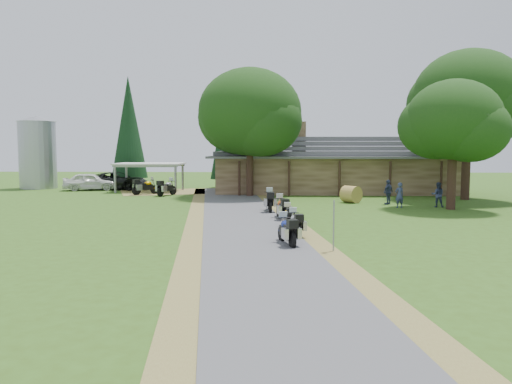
{
  "coord_description": "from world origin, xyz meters",
  "views": [
    {
      "loc": [
        1.02,
        -20.36,
        3.81
      ],
      "look_at": [
        -0.04,
        4.86,
        1.6
      ],
      "focal_mm": 35.0,
      "sensor_mm": 36.0,
      "label": 1
    }
  ],
  "objects_px": {
    "carport": "(150,177)",
    "motorcycle_row_e": "(270,200)",
    "motorcycle_carport_a": "(146,186)",
    "silo": "(38,152)",
    "car_white_sedan": "(90,179)",
    "motorcycle_row_c": "(289,216)",
    "car_dark_suv": "(117,176)",
    "hay_bale": "(351,194)",
    "motorcycle_row_b": "(295,223)",
    "motorcycle_row_d": "(282,207)",
    "motorcycle_carport_b": "(167,187)",
    "lodge": "(333,164)",
    "motorcycle_row_a": "(287,229)"
  },
  "relations": [
    {
      "from": "carport",
      "to": "motorcycle_row_e",
      "type": "bearing_deg",
      "value": -51.85
    },
    {
      "from": "motorcycle_row_e",
      "to": "motorcycle_carport_a",
      "type": "distance_m",
      "value": 14.91
    },
    {
      "from": "silo",
      "to": "car_white_sedan",
      "type": "height_order",
      "value": "silo"
    },
    {
      "from": "motorcycle_row_c",
      "to": "motorcycle_carport_a",
      "type": "bearing_deg",
      "value": 27.88
    },
    {
      "from": "car_dark_suv",
      "to": "hay_bale",
      "type": "bearing_deg",
      "value": -108.99
    },
    {
      "from": "motorcycle_row_e",
      "to": "car_dark_suv",
      "type": "bearing_deg",
      "value": 39.33
    },
    {
      "from": "car_white_sedan",
      "to": "motorcycle_row_e",
      "type": "bearing_deg",
      "value": -144.17
    },
    {
      "from": "motorcycle_row_e",
      "to": "hay_bale",
      "type": "bearing_deg",
      "value": -51.55
    },
    {
      "from": "car_white_sedan",
      "to": "motorcycle_row_b",
      "type": "distance_m",
      "value": 29.09
    },
    {
      "from": "motorcycle_row_c",
      "to": "carport",
      "type": "bearing_deg",
      "value": 24.46
    },
    {
      "from": "motorcycle_row_e",
      "to": "motorcycle_row_d",
      "type": "bearing_deg",
      "value": -171.55
    },
    {
      "from": "carport",
      "to": "car_dark_suv",
      "type": "xyz_separation_m",
      "value": [
        -3.55,
        1.82,
        -0.04
      ]
    },
    {
      "from": "motorcycle_carport_b",
      "to": "hay_bale",
      "type": "height_order",
      "value": "motorcycle_carport_b"
    },
    {
      "from": "motorcycle_row_c",
      "to": "motorcycle_carport_b",
      "type": "relative_size",
      "value": 0.82
    },
    {
      "from": "silo",
      "to": "motorcycle_row_c",
      "type": "height_order",
      "value": "silo"
    },
    {
      "from": "car_white_sedan",
      "to": "hay_bale",
      "type": "height_order",
      "value": "car_white_sedan"
    },
    {
      "from": "carport",
      "to": "motorcycle_row_e",
      "type": "xyz_separation_m",
      "value": [
        10.86,
        -13.74,
        -0.57
      ]
    },
    {
      "from": "car_dark_suv",
      "to": "motorcycle_carport_b",
      "type": "distance_m",
      "value": 8.34
    },
    {
      "from": "motorcycle_row_c",
      "to": "motorcycle_carport_a",
      "type": "xyz_separation_m",
      "value": [
        -11.43,
        16.99,
        0.13
      ]
    },
    {
      "from": "carport",
      "to": "motorcycle_row_b",
      "type": "height_order",
      "value": "carport"
    },
    {
      "from": "car_dark_suv",
      "to": "carport",
      "type": "bearing_deg",
      "value": -108.52
    },
    {
      "from": "carport",
      "to": "motorcycle_row_d",
      "type": "bearing_deg",
      "value": -55.99
    },
    {
      "from": "lodge",
      "to": "motorcycle_carport_a",
      "type": "height_order",
      "value": "lodge"
    },
    {
      "from": "motorcycle_row_c",
      "to": "motorcycle_row_e",
      "type": "distance_m",
      "value": 6.43
    },
    {
      "from": "motorcycle_row_d",
      "to": "hay_bale",
      "type": "relative_size",
      "value": 1.61
    },
    {
      "from": "car_white_sedan",
      "to": "motorcycle_row_e",
      "type": "distance_m",
      "value": 22.02
    },
    {
      "from": "motorcycle_row_b",
      "to": "motorcycle_row_d",
      "type": "bearing_deg",
      "value": -4.36
    },
    {
      "from": "car_dark_suv",
      "to": "motorcycle_row_e",
      "type": "xyz_separation_m",
      "value": [
        14.41,
        -15.57,
        -0.52
      ]
    },
    {
      "from": "car_dark_suv",
      "to": "silo",
      "type": "bearing_deg",
      "value": 91.03
    },
    {
      "from": "motorcycle_carport_b",
      "to": "motorcycle_row_b",
      "type": "bearing_deg",
      "value": -126.62
    },
    {
      "from": "carport",
      "to": "motorcycle_row_d",
      "type": "height_order",
      "value": "carport"
    },
    {
      "from": "hay_bale",
      "to": "motorcycle_row_d",
      "type": "bearing_deg",
      "value": -120.72
    },
    {
      "from": "car_white_sedan",
      "to": "motorcycle_carport_a",
      "type": "distance_m",
      "value": 7.24
    },
    {
      "from": "carport",
      "to": "motorcycle_carport_b",
      "type": "distance_m",
      "value": 4.71
    },
    {
      "from": "lodge",
      "to": "motorcycle_row_a",
      "type": "height_order",
      "value": "lodge"
    },
    {
      "from": "carport",
      "to": "motorcycle_carport_a",
      "type": "distance_m",
      "value": 3.18
    },
    {
      "from": "car_dark_suv",
      "to": "motorcycle_carport_b",
      "type": "relative_size",
      "value": 3.06
    },
    {
      "from": "lodge",
      "to": "carport",
      "type": "xyz_separation_m",
      "value": [
        -16.25,
        -0.56,
        -1.19
      ]
    },
    {
      "from": "car_white_sedan",
      "to": "motorcycle_row_c",
      "type": "height_order",
      "value": "car_white_sedan"
    },
    {
      "from": "carport",
      "to": "motorcycle_carport_b",
      "type": "xyz_separation_m",
      "value": [
        2.38,
        -4.02,
        -0.55
      ]
    },
    {
      "from": "silo",
      "to": "motorcycle_row_b",
      "type": "xyz_separation_m",
      "value": [
        23.62,
        -25.14,
        -2.85
      ]
    },
    {
      "from": "motorcycle_row_d",
      "to": "car_white_sedan",
      "type": "bearing_deg",
      "value": 31.56
    },
    {
      "from": "motorcycle_row_e",
      "to": "motorcycle_carport_b",
      "type": "xyz_separation_m",
      "value": [
        -8.47,
        9.72,
        0.02
      ]
    },
    {
      "from": "motorcycle_row_b",
      "to": "motorcycle_row_d",
      "type": "distance_m",
      "value": 5.26
    },
    {
      "from": "silo",
      "to": "hay_bale",
      "type": "relative_size",
      "value": 5.78
    },
    {
      "from": "car_white_sedan",
      "to": "motorcycle_carport_a",
      "type": "relative_size",
      "value": 2.88
    },
    {
      "from": "silo",
      "to": "motorcycle_row_e",
      "type": "height_order",
      "value": "silo"
    },
    {
      "from": "silo",
      "to": "motorcycle_row_b",
      "type": "relative_size",
      "value": 3.98
    },
    {
      "from": "motorcycle_carport_b",
      "to": "lodge",
      "type": "bearing_deg",
      "value": -46.39
    },
    {
      "from": "lodge",
      "to": "hay_bale",
      "type": "bearing_deg",
      "value": -88.53
    }
  ]
}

